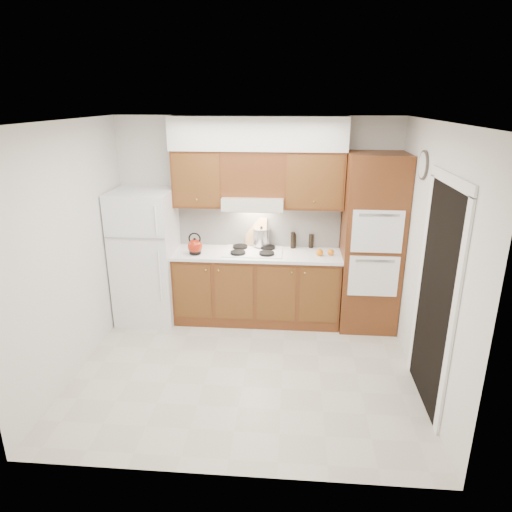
{
  "coord_description": "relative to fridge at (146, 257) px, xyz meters",
  "views": [
    {
      "loc": [
        0.47,
        -4.28,
        2.8
      ],
      "look_at": [
        0.07,
        0.45,
        1.15
      ],
      "focal_mm": 32.0,
      "sensor_mm": 36.0,
      "label": 1
    }
  ],
  "objects": [
    {
      "name": "wall_right",
      "position": [
        3.21,
        -1.14,
        0.44
      ],
      "size": [
        0.02,
        3.0,
        2.6
      ],
      "primitive_type": "cube",
      "color": "silver",
      "rests_on": "floor"
    },
    {
      "name": "orange_near",
      "position": [
        2.22,
        -0.01,
        0.12
      ],
      "size": [
        0.1,
        0.1,
        0.09
      ],
      "primitive_type": "sphere",
      "rotation": [
        0.0,
        0.0,
        -0.18
      ],
      "color": "orange",
      "rests_on": "countertop"
    },
    {
      "name": "soffit",
      "position": [
        1.43,
        0.18,
        1.54
      ],
      "size": [
        2.13,
        0.36,
        0.4
      ],
      "primitive_type": "cube",
      "color": "silver",
      "rests_on": "wall_back"
    },
    {
      "name": "upper_cab_right",
      "position": [
        2.12,
        0.19,
        0.99
      ],
      "size": [
        0.73,
        0.33,
        0.7
      ],
      "primitive_type": "cube",
      "color": "brown",
      "rests_on": "wall_back"
    },
    {
      "name": "range_hood",
      "position": [
        1.38,
        0.13,
        0.71
      ],
      "size": [
        0.75,
        0.45,
        0.15
      ],
      "primitive_type": "cube",
      "color": "silver",
      "rests_on": "wall_back"
    },
    {
      "name": "stock_pot",
      "position": [
        1.47,
        0.26,
        0.22
      ],
      "size": [
        0.26,
        0.26,
        0.22
      ],
      "primitive_type": "cylinder",
      "rotation": [
        0.0,
        0.0,
        0.26
      ],
      "color": "silver",
      "rests_on": "cooktop"
    },
    {
      "name": "kettle",
      "position": [
        0.66,
        -0.08,
        0.18
      ],
      "size": [
        0.22,
        0.22,
        0.18
      ],
      "primitive_type": "sphere",
      "rotation": [
        0.0,
        0.0,
        -0.19
      ],
      "color": "maroon",
      "rests_on": "countertop"
    },
    {
      "name": "upper_cab_left",
      "position": [
        0.69,
        0.19,
        0.99
      ],
      "size": [
        0.63,
        0.33,
        0.7
      ],
      "primitive_type": "cube",
      "color": "brown",
      "rests_on": "wall_back"
    },
    {
      "name": "cooktop",
      "position": [
        1.38,
        0.07,
        0.09
      ],
      "size": [
        0.74,
        0.5,
        0.01
      ],
      "primitive_type": "cube",
      "color": "white",
      "rests_on": "countertop"
    },
    {
      "name": "doorway",
      "position": [
        3.19,
        -1.49,
        0.19
      ],
      "size": [
        0.02,
        0.9,
        2.1
      ],
      "primitive_type": "cube",
      "color": "black",
      "rests_on": "floor"
    },
    {
      "name": "cutting_board",
      "position": [
        1.4,
        0.31,
        0.28
      ],
      "size": [
        0.3,
        0.17,
        0.37
      ],
      "primitive_type": "cube",
      "rotation": [
        -0.21,
        0.0,
        -0.27
      ],
      "color": "tan",
      "rests_on": "countertop"
    },
    {
      "name": "wall_clock",
      "position": [
        3.19,
        -0.59,
        1.29
      ],
      "size": [
        0.02,
        0.3,
        0.3
      ],
      "primitive_type": "cylinder",
      "rotation": [
        0.0,
        1.57,
        0.0
      ],
      "color": "#3F3833",
      "rests_on": "wall_right"
    },
    {
      "name": "condiment_b",
      "position": [
        1.9,
        0.28,
        0.17
      ],
      "size": [
        0.07,
        0.07,
        0.19
      ],
      "primitive_type": "cylinder",
      "rotation": [
        0.0,
        0.0,
        -0.15
      ],
      "color": "black",
      "rests_on": "countertop"
    },
    {
      "name": "condiment_a",
      "position": [
        1.88,
        0.27,
        0.19
      ],
      "size": [
        0.06,
        0.06,
        0.21
      ],
      "primitive_type": "cylinder",
      "rotation": [
        0.0,
        0.0,
        -0.07
      ],
      "color": "black",
      "rests_on": "countertop"
    },
    {
      "name": "wall_left",
      "position": [
        -0.4,
        -1.14,
        0.44
      ],
      "size": [
        0.02,
        3.0,
        2.6
      ],
      "primitive_type": "cube",
      "color": "silver",
      "rests_on": "floor"
    },
    {
      "name": "floor",
      "position": [
        1.41,
        -1.14,
        -0.86
      ],
      "size": [
        3.6,
        3.6,
        0.0
      ],
      "primitive_type": "plane",
      "color": "#BEB6A6",
      "rests_on": "ground"
    },
    {
      "name": "upper_cab_over_hood",
      "position": [
        1.38,
        0.19,
        1.06
      ],
      "size": [
        0.75,
        0.33,
        0.55
      ],
      "primitive_type": "cube",
      "color": "brown",
      "rests_on": "range_hood"
    },
    {
      "name": "countertop",
      "position": [
        1.43,
        0.05,
        0.06
      ],
      "size": [
        2.13,
        0.62,
        0.04
      ],
      "primitive_type": "cube",
      "color": "white",
      "rests_on": "base_cabinets"
    },
    {
      "name": "ceiling",
      "position": [
        1.41,
        -1.14,
        1.74
      ],
      "size": [
        3.6,
        3.6,
        0.0
      ],
      "primitive_type": "plane",
      "color": "white",
      "rests_on": "wall_back"
    },
    {
      "name": "fridge",
      "position": [
        0.0,
        0.0,
        0.0
      ],
      "size": [
        0.75,
        0.72,
        1.72
      ],
      "primitive_type": "cube",
      "color": "white",
      "rests_on": "floor"
    },
    {
      "name": "backsplash",
      "position": [
        1.43,
        0.34,
        0.36
      ],
      "size": [
        2.11,
        0.03,
        0.56
      ],
      "primitive_type": "cube",
      "color": "white",
      "rests_on": "countertop"
    },
    {
      "name": "condiment_c",
      "position": [
        2.12,
        0.31,
        0.17
      ],
      "size": [
        0.08,
        0.08,
        0.18
      ],
      "primitive_type": "cylinder",
      "rotation": [
        0.0,
        0.0,
        -0.28
      ],
      "color": "black",
      "rests_on": "countertop"
    },
    {
      "name": "oven_cabinet",
      "position": [
        2.85,
        0.03,
        0.24
      ],
      "size": [
        0.7,
        0.65,
        2.2
      ],
      "primitive_type": "cube",
      "color": "brown",
      "rests_on": "floor"
    },
    {
      "name": "base_cabinets",
      "position": [
        1.43,
        0.06,
        -0.41
      ],
      "size": [
        2.11,
        0.6,
        0.9
      ],
      "primitive_type": "cube",
      "color": "brown",
      "rests_on": "floor"
    },
    {
      "name": "orange_far",
      "position": [
        2.36,
        0.02,
        0.12
      ],
      "size": [
        0.1,
        0.1,
        0.08
      ],
      "primitive_type": "sphere",
      "rotation": [
        0.0,
        0.0,
        0.26
      ],
      "color": "orange",
      "rests_on": "countertop"
    },
    {
      "name": "wall_back",
      "position": [
        1.41,
        0.36,
        0.44
      ],
      "size": [
        3.6,
        0.02,
        2.6
      ],
      "primitive_type": "cube",
      "color": "silver",
      "rests_on": "floor"
    }
  ]
}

